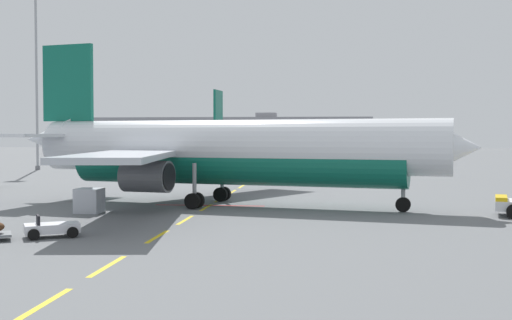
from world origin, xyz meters
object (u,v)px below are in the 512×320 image
Objects in this scene: airliner_mid_left at (238,141)px; airliner_foreground at (227,151)px; apron_light_mast_near at (36,54)px; uld_cargo_container at (89,201)px.

airliner_foreground is at bearing -82.56° from airliner_mid_left.
apron_light_mast_near is at bearing 128.79° from airliner_foreground.
uld_cargo_container is at bearing -147.69° from airliner_foreground.
airliner_mid_left is 75.86m from uld_cargo_container.
uld_cargo_container is at bearing -61.18° from apron_light_mast_near.
apron_light_mast_near reaches higher than airliner_mid_left.
airliner_mid_left is 39.47m from apron_light_mast_near.
airliner_foreground is at bearing 32.31° from uld_cargo_container.
airliner_mid_left is at bearing 45.00° from apron_light_mast_near.
uld_cargo_container is (0.89, -75.79, -3.24)m from airliner_mid_left.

